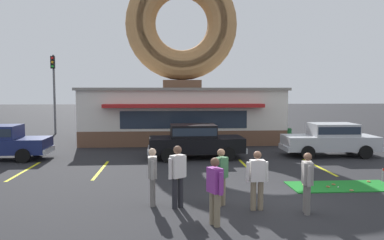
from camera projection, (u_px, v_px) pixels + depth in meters
name	position (u px, v px, depth m)	size (l,w,h in m)	color
ground_plane	(272.00, 204.00, 10.49)	(160.00, 160.00, 0.00)	#232326
donut_shop_building	(182.00, 82.00, 23.93)	(12.30, 6.75, 10.96)	brown
putting_mat	(341.00, 186.00, 12.43)	(3.45, 1.46, 0.03)	#197523
mini_donut_near_left	(352.00, 190.00, 11.81)	(0.13, 0.13, 0.04)	#A5724C
mini_donut_near_right	(304.00, 185.00, 12.50)	(0.13, 0.13, 0.04)	#E5C666
mini_donut_mid_left	(334.00, 184.00, 12.55)	(0.13, 0.13, 0.04)	brown
mini_donut_mid_centre	(307.00, 183.00, 12.72)	(0.13, 0.13, 0.04)	#A5724C
mini_donut_mid_right	(369.00, 181.00, 12.96)	(0.13, 0.13, 0.04)	#D17F47
mini_donut_far_left	(328.00, 187.00, 12.25)	(0.13, 0.13, 0.04)	brown
mini_donut_far_right	(312.00, 183.00, 12.71)	(0.13, 0.13, 0.04)	brown
golf_ball	(338.00, 187.00, 12.19)	(0.04, 0.04, 0.04)	white
putting_flag_pin	(383.00, 172.00, 12.62)	(0.13, 0.01, 0.55)	silver
car_silver	(330.00, 138.00, 18.25)	(4.61, 2.07, 1.60)	#B2B5BA
car_black	(195.00, 140.00, 17.65)	(4.61, 2.09, 1.60)	black
pedestrian_blue_sweater_man	(257.00, 178.00, 9.94)	(0.60, 0.25, 1.59)	#7F7056
pedestrian_hooded_kid	(152.00, 174.00, 10.33)	(0.26, 0.60, 1.61)	slate
pedestrian_leather_jacket_man	(307.00, 180.00, 9.65)	(0.30, 0.59, 1.59)	slate
pedestrian_clipboard_woman	(178.00, 173.00, 10.12)	(0.50, 0.42, 1.71)	#232328
pedestrian_beanie_man	(221.00, 175.00, 10.31)	(0.43, 0.47, 1.60)	#7F7056
pedestrian_crossing_woman	(215.00, 188.00, 8.79)	(0.38, 0.55, 1.62)	#7F7056
trash_bin	(287.00, 136.00, 22.04)	(0.57, 0.57, 0.97)	#1E662D
traffic_light_pole	(54.00, 84.00, 27.38)	(0.28, 0.47, 5.80)	#595B60
parking_stripe_far_left	(25.00, 171.00, 14.87)	(0.12, 3.60, 0.01)	yellow
parking_stripe_left	(101.00, 170.00, 15.08)	(0.12, 3.60, 0.01)	yellow
parking_stripe_mid_left	(175.00, 169.00, 15.28)	(0.12, 3.60, 0.01)	yellow
parking_stripe_centre	(248.00, 168.00, 15.49)	(0.12, 3.60, 0.01)	yellow
parking_stripe_mid_right	(318.00, 167.00, 15.69)	(0.12, 3.60, 0.01)	yellow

